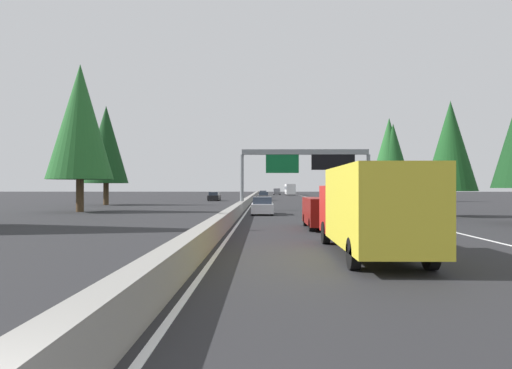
{
  "coord_description": "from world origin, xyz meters",
  "views": [
    {
      "loc": [
        -2.32,
        -1.89,
        2.3
      ],
      "look_at": [
        69.53,
        -0.59,
        2.68
      ],
      "focal_mm": 32.19,
      "sensor_mm": 36.0,
      "label": 1
    }
  ],
  "objects_px": {
    "box_truck_mid_center": "(370,207)",
    "minivan_near_right": "(324,211)",
    "conifer_right_mid": "(389,151)",
    "conifer_right_distant": "(343,175)",
    "conifer_right_far": "(393,154)",
    "conifer_left_mid": "(106,145)",
    "sign_gantry_overhead": "(307,162)",
    "conifer_right_near": "(451,146)",
    "conifer_left_near": "(80,122)",
    "sedan_distant_a": "(262,206)",
    "sedan_far_center": "(263,194)",
    "bus_far_left": "(290,189)",
    "oncoming_near": "(214,197)",
    "sedan_near_center": "(264,196)",
    "pickup_mid_right": "(277,192)"
  },
  "relations": [
    {
      "from": "box_truck_mid_center",
      "to": "minivan_near_right",
      "type": "distance_m",
      "value": 10.02
    },
    {
      "from": "minivan_near_right",
      "to": "conifer_right_mid",
      "type": "relative_size",
      "value": 0.38
    },
    {
      "from": "conifer_right_distant",
      "to": "conifer_right_far",
      "type": "bearing_deg",
      "value": -178.81
    },
    {
      "from": "box_truck_mid_center",
      "to": "conifer_left_mid",
      "type": "height_order",
      "value": "conifer_left_mid"
    },
    {
      "from": "sign_gantry_overhead",
      "to": "conifer_right_mid",
      "type": "relative_size",
      "value": 0.96
    },
    {
      "from": "conifer_right_near",
      "to": "conifer_right_mid",
      "type": "relative_size",
      "value": 0.68
    },
    {
      "from": "conifer_left_near",
      "to": "sign_gantry_overhead",
      "type": "bearing_deg",
      "value": -82.53
    },
    {
      "from": "sign_gantry_overhead",
      "to": "box_truck_mid_center",
      "type": "relative_size",
      "value": 1.49
    },
    {
      "from": "conifer_left_mid",
      "to": "sedan_distant_a",
      "type": "bearing_deg",
      "value": -134.69
    },
    {
      "from": "sign_gantry_overhead",
      "to": "sedan_far_center",
      "type": "distance_m",
      "value": 58.84
    },
    {
      "from": "sign_gantry_overhead",
      "to": "conifer_left_near",
      "type": "bearing_deg",
      "value": 97.47
    },
    {
      "from": "box_truck_mid_center",
      "to": "conifer_right_distant",
      "type": "relative_size",
      "value": 0.98
    },
    {
      "from": "conifer_right_mid",
      "to": "conifer_left_mid",
      "type": "xyz_separation_m",
      "value": [
        -14.59,
        39.96,
        -0.33
      ]
    },
    {
      "from": "conifer_right_mid",
      "to": "conifer_right_distant",
      "type": "relative_size",
      "value": 1.52
    },
    {
      "from": "conifer_right_mid",
      "to": "conifer_right_far",
      "type": "height_order",
      "value": "conifer_right_mid"
    },
    {
      "from": "bus_far_left",
      "to": "conifer_right_distant",
      "type": "bearing_deg",
      "value": -145.72
    },
    {
      "from": "oncoming_near",
      "to": "conifer_left_near",
      "type": "relative_size",
      "value": 0.32
    },
    {
      "from": "sign_gantry_overhead",
      "to": "conifer_right_mid",
      "type": "height_order",
      "value": "conifer_right_mid"
    },
    {
      "from": "sedan_near_center",
      "to": "conifer_right_near",
      "type": "height_order",
      "value": "conifer_right_near"
    },
    {
      "from": "sign_gantry_overhead",
      "to": "conifer_right_far",
      "type": "height_order",
      "value": "conifer_right_far"
    },
    {
      "from": "sign_gantry_overhead",
      "to": "pickup_mid_right",
      "type": "distance_m",
      "value": 88.04
    },
    {
      "from": "conifer_right_near",
      "to": "conifer_right_mid",
      "type": "xyz_separation_m",
      "value": [
        36.81,
        -5.24,
        2.56
      ]
    },
    {
      "from": "minivan_near_right",
      "to": "conifer_right_distant",
      "type": "bearing_deg",
      "value": -10.45
    },
    {
      "from": "conifer_right_near",
      "to": "conifer_right_distant",
      "type": "xyz_separation_m",
      "value": [
        76.74,
        -4.86,
        -0.2
      ]
    },
    {
      "from": "conifer_right_far",
      "to": "oncoming_near",
      "type": "bearing_deg",
      "value": 82.27
    },
    {
      "from": "conifer_right_near",
      "to": "conifer_right_mid",
      "type": "bearing_deg",
      "value": -8.1
    },
    {
      "from": "conifer_right_mid",
      "to": "box_truck_mid_center",
      "type": "bearing_deg",
      "value": 164.21
    },
    {
      "from": "sedan_distant_a",
      "to": "oncoming_near",
      "type": "relative_size",
      "value": 1.0
    },
    {
      "from": "minivan_near_right",
      "to": "conifer_right_distant",
      "type": "height_order",
      "value": "conifer_right_distant"
    },
    {
      "from": "conifer_right_distant",
      "to": "conifer_left_mid",
      "type": "bearing_deg",
      "value": 144.02
    },
    {
      "from": "pickup_mid_right",
      "to": "conifer_left_near",
      "type": "bearing_deg",
      "value": 167.19
    },
    {
      "from": "sedan_far_center",
      "to": "oncoming_near",
      "type": "bearing_deg",
      "value": 163.53
    },
    {
      "from": "conifer_left_mid",
      "to": "bus_far_left",
      "type": "bearing_deg",
      "value": -20.85
    },
    {
      "from": "sign_gantry_overhead",
      "to": "conifer_right_distant",
      "type": "xyz_separation_m",
      "value": [
        67.97,
        -15.22,
        0.54
      ]
    },
    {
      "from": "sign_gantry_overhead",
      "to": "minivan_near_right",
      "type": "relative_size",
      "value": 2.54
    },
    {
      "from": "bus_far_left",
      "to": "conifer_right_mid",
      "type": "height_order",
      "value": "conifer_right_mid"
    },
    {
      "from": "conifer_right_mid",
      "to": "sedan_distant_a",
      "type": "bearing_deg",
      "value": 149.97
    },
    {
      "from": "box_truck_mid_center",
      "to": "conifer_right_near",
      "type": "relative_size",
      "value": 0.94
    },
    {
      "from": "sedan_far_center",
      "to": "conifer_right_far",
      "type": "relative_size",
      "value": 0.36
    },
    {
      "from": "sign_gantry_overhead",
      "to": "sedan_distant_a",
      "type": "distance_m",
      "value": 8.71
    },
    {
      "from": "pickup_mid_right",
      "to": "box_truck_mid_center",
      "type": "bearing_deg",
      "value": 179.95
    },
    {
      "from": "sedan_far_center",
      "to": "conifer_right_distant",
      "type": "distance_m",
      "value": 22.28
    },
    {
      "from": "sign_gantry_overhead",
      "to": "sedan_near_center",
      "type": "distance_m",
      "value": 34.42
    },
    {
      "from": "minivan_near_right",
      "to": "conifer_left_near",
      "type": "bearing_deg",
      "value": 50.83
    },
    {
      "from": "pickup_mid_right",
      "to": "sedan_near_center",
      "type": "bearing_deg",
      "value": 176.01
    },
    {
      "from": "pickup_mid_right",
      "to": "bus_far_left",
      "type": "relative_size",
      "value": 0.49
    },
    {
      "from": "minivan_near_right",
      "to": "conifer_left_mid",
      "type": "xyz_separation_m",
      "value": [
        32.74,
        23.5,
        6.76
      ]
    },
    {
      "from": "conifer_right_far",
      "to": "bus_far_left",
      "type": "bearing_deg",
      "value": 12.5
    },
    {
      "from": "sedan_far_center",
      "to": "pickup_mid_right",
      "type": "bearing_deg",
      "value": -7.61
    },
    {
      "from": "conifer_right_near",
      "to": "conifer_right_mid",
      "type": "height_order",
      "value": "conifer_right_mid"
    }
  ]
}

